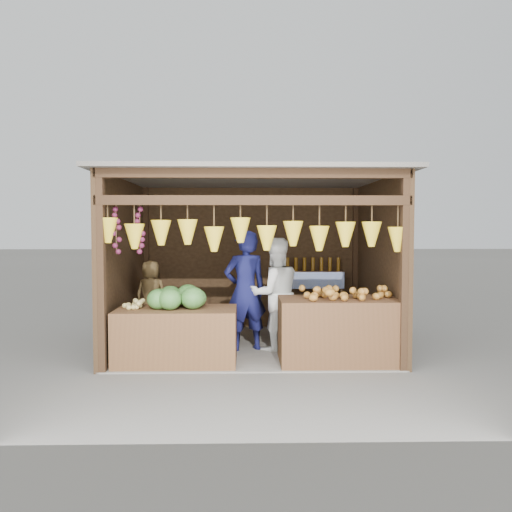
% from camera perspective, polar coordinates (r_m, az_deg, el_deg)
% --- Properties ---
extents(ground, '(80.00, 80.00, 0.00)m').
position_cam_1_polar(ground, '(7.97, -0.43, -10.25)').
color(ground, '#514F49').
rests_on(ground, ground).
extents(stall_structure, '(4.30, 3.30, 2.66)m').
position_cam_1_polar(stall_structure, '(7.72, -0.68, 1.80)').
color(stall_structure, slate).
rests_on(stall_structure, ground).
extents(back_shelf, '(1.25, 0.32, 1.32)m').
position_cam_1_polar(back_shelf, '(9.17, 6.05, -2.99)').
color(back_shelf, '#382314').
rests_on(back_shelf, ground).
extents(counter_left, '(1.62, 0.85, 0.76)m').
position_cam_1_polar(counter_left, '(6.95, -9.05, -9.05)').
color(counter_left, '#512F1B').
rests_on(counter_left, ground).
extents(counter_right, '(1.64, 0.85, 0.89)m').
position_cam_1_polar(counter_right, '(6.99, 9.53, -8.44)').
color(counter_right, '#472E17').
rests_on(counter_right, ground).
extents(stool, '(0.29, 0.29, 0.27)m').
position_cam_1_polar(stool, '(8.16, -11.85, -9.03)').
color(stool, black).
rests_on(stool, ground).
extents(man_standing, '(0.77, 0.62, 1.81)m').
position_cam_1_polar(man_standing, '(7.51, -1.24, -4.03)').
color(man_standing, '#131547').
rests_on(man_standing, ground).
extents(woman_standing, '(0.98, 0.85, 1.71)m').
position_cam_1_polar(woman_standing, '(7.58, 2.19, -4.39)').
color(woman_standing, white).
rests_on(woman_standing, ground).
extents(vendor_seated, '(0.60, 0.47, 1.08)m').
position_cam_1_polar(vendor_seated, '(8.04, -11.90, -4.32)').
color(vendor_seated, brown).
rests_on(vendor_seated, stool).
extents(melon_pile, '(1.00, 0.50, 0.32)m').
position_cam_1_polar(melon_pile, '(6.90, -9.17, -4.59)').
color(melon_pile, '#195216').
rests_on(melon_pile, counter_left).
extents(tanfruit_pile, '(0.34, 0.40, 0.13)m').
position_cam_1_polar(tanfruit_pile, '(6.98, -13.95, -5.34)').
color(tanfruit_pile, tan).
rests_on(tanfruit_pile, counter_left).
extents(mango_pile, '(1.40, 0.64, 0.22)m').
position_cam_1_polar(mango_pile, '(6.85, 10.46, -3.96)').
color(mango_pile, '#C4401A').
rests_on(mango_pile, counter_right).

